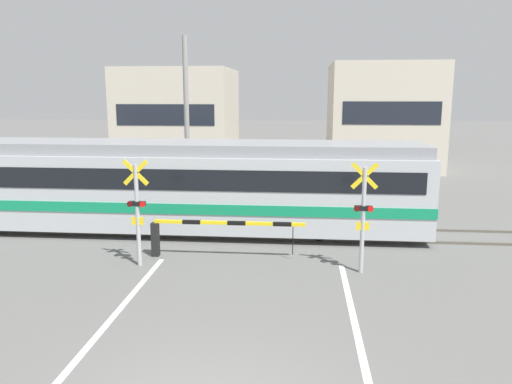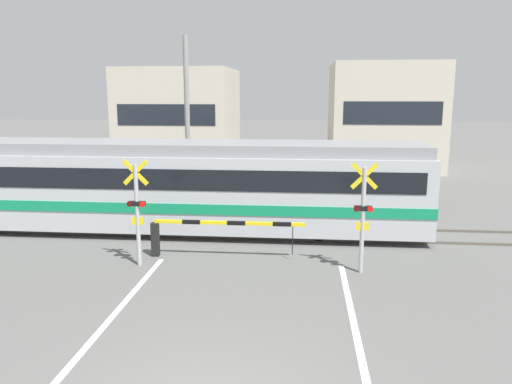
# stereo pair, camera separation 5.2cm
# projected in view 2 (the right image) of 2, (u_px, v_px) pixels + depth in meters

# --- Properties ---
(rail_track_near) EXTENTS (50.00, 0.10, 0.08)m
(rail_track_near) POSITION_uv_depth(u_px,v_px,m) (257.00, 238.00, 15.71)
(rail_track_near) COLOR #5B564C
(rail_track_near) RESTS_ON ground_plane
(rail_track_far) EXTENTS (50.00, 0.10, 0.08)m
(rail_track_far) POSITION_uv_depth(u_px,v_px,m) (261.00, 226.00, 17.11)
(rail_track_far) COLOR #5B564C
(rail_track_far) RESTS_ON ground_plane
(road_stripe_left) EXTENTS (0.14, 10.75, 0.01)m
(road_stripe_left) POSITION_uv_depth(u_px,v_px,m) (74.00, 361.00, 8.51)
(road_stripe_left) COLOR white
(road_stripe_left) RESTS_ON ground_plane
(road_stripe_right) EXTENTS (0.14, 10.75, 0.01)m
(road_stripe_right) POSITION_uv_depth(u_px,v_px,m) (365.00, 376.00, 8.06)
(road_stripe_right) COLOR white
(road_stripe_right) RESTS_ON ground_plane
(commuter_train) EXTENTS (17.85, 2.73, 2.97)m
(commuter_train) POSITION_uv_depth(u_px,v_px,m) (151.00, 183.00, 16.44)
(commuter_train) COLOR #B7BCC1
(commuter_train) RESTS_ON ground_plane
(crossing_barrier_near) EXTENTS (4.28, 0.20, 1.06)m
(crossing_barrier_near) POSITION_uv_depth(u_px,v_px,m) (198.00, 230.00, 13.81)
(crossing_barrier_near) COLOR black
(crossing_barrier_near) RESTS_ON ground_plane
(crossing_barrier_far) EXTENTS (4.28, 0.20, 1.06)m
(crossing_barrier_far) POSITION_uv_depth(u_px,v_px,m) (305.00, 192.00, 19.24)
(crossing_barrier_far) COLOR black
(crossing_barrier_far) RESTS_ON ground_plane
(crossing_signal_left) EXTENTS (0.68, 0.15, 2.84)m
(crossing_signal_left) POSITION_uv_depth(u_px,v_px,m) (137.00, 208.00, 13.00)
(crossing_signal_left) COLOR #B2B2B7
(crossing_signal_left) RESTS_ON ground_plane
(crossing_signal_right) EXTENTS (0.68, 0.15, 2.84)m
(crossing_signal_right) POSITION_uv_depth(u_px,v_px,m) (363.00, 213.00, 12.46)
(crossing_signal_right) COLOR #B2B2B7
(crossing_signal_right) RESTS_ON ground_plane
(pedestrian) EXTENTS (0.38, 0.22, 1.69)m
(pedestrian) POSITION_uv_depth(u_px,v_px,m) (298.00, 175.00, 22.11)
(pedestrian) COLOR #33384C
(pedestrian) RESTS_ON ground_plane
(building_left_of_street) EXTENTS (6.79, 6.75, 6.02)m
(building_left_of_street) POSITION_uv_depth(u_px,v_px,m) (180.00, 117.00, 31.78)
(building_left_of_street) COLOR beige
(building_left_of_street) RESTS_ON ground_plane
(building_right_of_street) EXTENTS (6.33, 6.75, 6.29)m
(building_right_of_street) POSITION_uv_depth(u_px,v_px,m) (383.00, 116.00, 30.58)
(building_right_of_street) COLOR beige
(building_right_of_street) RESTS_ON ground_plane
(utility_pole_streetside) EXTENTS (0.22, 0.22, 6.91)m
(utility_pole_streetside) POSITION_uv_depth(u_px,v_px,m) (187.00, 118.00, 21.64)
(utility_pole_streetside) COLOR gray
(utility_pole_streetside) RESTS_ON ground_plane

